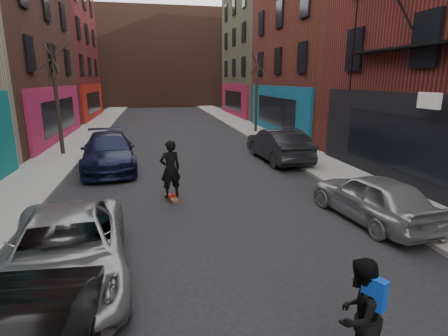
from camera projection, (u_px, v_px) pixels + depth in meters
name	position (u px, v px, depth m)	size (l,w,h in m)	color
sidewalk_left	(96.00, 126.00, 29.95)	(2.50, 84.00, 0.13)	gray
sidewalk_right	(238.00, 123.00, 32.34)	(2.50, 84.00, 0.13)	gray
buildings_right	(434.00, 0.00, 18.47)	(12.00, 56.00, 16.00)	#492B1F
building_far	(160.00, 59.00, 54.15)	(40.00, 10.00, 14.00)	#47281E
tree_left_far	(56.00, 91.00, 17.74)	(2.00, 2.00, 6.50)	black
tree_right_far	(257.00, 85.00, 25.78)	(2.00, 2.00, 6.80)	black
parked_left_far	(66.00, 250.00, 6.85)	(2.28, 4.94, 1.37)	gray
parked_left_end	(109.00, 152.00, 15.65)	(2.23, 5.50, 1.59)	black
parked_right_far	(373.00, 197.00, 9.89)	(1.64, 4.08, 1.39)	gray
parked_right_end	(278.00, 145.00, 17.25)	(1.71, 4.92, 1.62)	black
skateboard	(171.00, 198.00, 11.77)	(0.22, 0.80, 0.10)	brown
skateboarder	(170.00, 169.00, 11.52)	(0.70, 0.46, 1.93)	black
pedestrian	(358.00, 315.00, 4.73)	(1.00, 0.93, 1.65)	black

